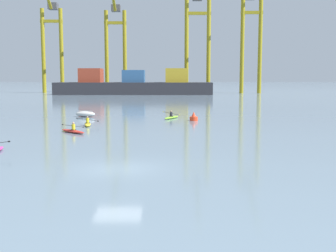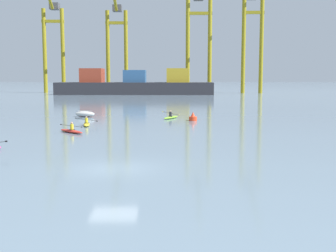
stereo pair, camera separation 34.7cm
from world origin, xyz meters
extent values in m
plane|color=slate|center=(0.00, 0.00, 0.00)|extent=(800.00, 800.00, 0.00)
cube|color=#28282D|center=(-6.41, 98.55, 1.68)|extent=(43.47, 9.84, 3.36)
cube|color=#993823|center=(-18.36, 98.55, 5.30)|extent=(6.09, 6.89, 3.88)
cube|color=#2D5684|center=(-6.41, 98.55, 5.06)|extent=(6.09, 6.89, 3.40)
cube|color=#B29323|center=(5.54, 98.55, 5.31)|extent=(6.09, 6.89, 3.89)
cylinder|color=olive|center=(-35.10, 111.18, 12.81)|extent=(1.20, 1.20, 25.62)
cylinder|color=olive|center=(-29.49, 111.18, 12.81)|extent=(1.20, 1.20, 25.62)
cube|color=olive|center=(-32.30, 111.18, 21.78)|extent=(6.81, 0.90, 0.90)
cube|color=#47474C|center=(-32.30, 113.68, 26.62)|extent=(2.80, 2.80, 2.00)
cylinder|color=olive|center=(-15.93, 113.36, 12.69)|extent=(1.20, 1.20, 25.38)
cylinder|color=olive|center=(-10.25, 113.36, 12.69)|extent=(1.20, 1.20, 25.38)
cube|color=olive|center=(-13.09, 113.36, 21.57)|extent=(6.88, 0.90, 0.90)
cube|color=#47474C|center=(-13.09, 115.86, 26.38)|extent=(2.80, 2.80, 2.00)
cylinder|color=olive|center=(8.77, 106.69, 13.83)|extent=(1.20, 1.20, 27.66)
cylinder|color=olive|center=(15.33, 106.69, 13.83)|extent=(1.20, 1.20, 27.66)
cube|color=olive|center=(12.05, 106.69, 23.51)|extent=(7.76, 0.90, 0.90)
cylinder|color=olive|center=(25.43, 107.25, 14.02)|extent=(1.20, 1.20, 28.04)
cylinder|color=olive|center=(30.77, 107.25, 14.02)|extent=(1.20, 1.20, 28.04)
cube|color=olive|center=(28.10, 107.25, 23.83)|extent=(6.54, 0.90, 0.90)
ellipsoid|color=beige|center=(-7.29, 29.90, 0.35)|extent=(2.82, 1.92, 0.70)
cube|color=beige|center=(-7.29, 29.90, 0.73)|extent=(1.85, 0.72, 0.06)
cylinder|color=red|center=(5.69, 25.26, 0.23)|extent=(0.90, 0.90, 0.45)
cone|color=red|center=(5.69, 25.26, 0.73)|extent=(0.49, 0.49, 0.55)
ellipsoid|color=#7ABC2D|center=(3.24, 27.80, 0.13)|extent=(2.08, 3.30, 0.26)
torus|color=black|center=(3.19, 27.71, 0.27)|extent=(0.66, 0.66, 0.05)
cylinder|color=#23232D|center=(3.19, 27.71, 0.51)|extent=(0.30, 0.30, 0.50)
sphere|color=tan|center=(3.19, 27.71, 0.86)|extent=(0.19, 0.19, 0.19)
cylinder|color=black|center=(3.22, 27.75, 0.61)|extent=(1.87, 0.98, 0.33)
ellipsoid|color=yellow|center=(2.29, 28.23, 0.76)|extent=(0.19, 0.12, 0.13)
ellipsoid|color=yellow|center=(4.14, 27.28, 0.46)|extent=(0.19, 0.12, 0.13)
ellipsoid|color=yellow|center=(-5.31, 20.46, 0.13)|extent=(1.15, 3.45, 0.26)
torus|color=black|center=(-5.29, 20.36, 0.27)|extent=(0.56, 0.56, 0.05)
cylinder|color=gold|center=(-5.29, 20.36, 0.51)|extent=(0.30, 0.30, 0.50)
sphere|color=tan|center=(-5.29, 20.36, 0.86)|extent=(0.19, 0.19, 0.19)
cylinder|color=black|center=(-5.30, 20.41, 0.61)|extent=(2.06, 0.38, 0.37)
ellipsoid|color=black|center=(-6.32, 20.24, 0.78)|extent=(0.20, 0.07, 0.14)
ellipsoid|color=black|center=(-4.28, 20.58, 0.44)|extent=(0.20, 0.07, 0.14)
ellipsoid|color=black|center=(-7.49, 4.78, 0.76)|extent=(0.20, 0.05, 0.13)
ellipsoid|color=red|center=(-5.59, 14.89, 0.13)|extent=(2.81, 2.85, 0.26)
torus|color=black|center=(-5.52, 14.82, 0.27)|extent=(0.69, 0.69, 0.05)
cylinder|color=gold|center=(-5.52, 14.82, 0.51)|extent=(0.30, 0.30, 0.50)
sphere|color=tan|center=(-5.52, 14.82, 0.86)|extent=(0.19, 0.19, 0.19)
cylinder|color=black|center=(-5.56, 14.85, 0.61)|extent=(1.50, 1.48, 0.42)
ellipsoid|color=black|center=(-6.29, 14.13, 0.80)|extent=(0.17, 0.17, 0.14)
ellipsoid|color=black|center=(-4.82, 15.58, 0.42)|extent=(0.17, 0.17, 0.14)
camera|label=1|loc=(2.55, -22.41, 4.86)|focal=45.84mm
camera|label=2|loc=(2.90, -22.41, 4.86)|focal=45.84mm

